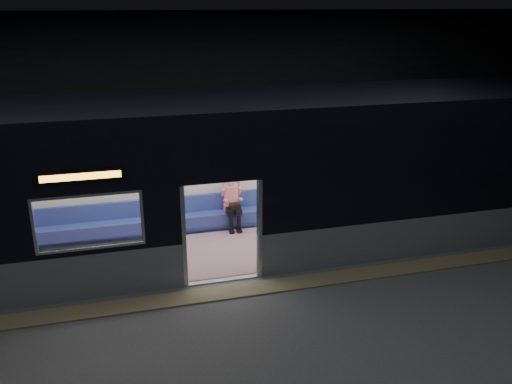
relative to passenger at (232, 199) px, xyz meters
name	(u,v)px	position (x,y,z in m)	size (l,w,h in m)	color
station_floor	(236,308)	(-0.75, -3.55, -0.77)	(24.00, 14.00, 0.01)	#47494C
station_envelope	(233,105)	(-0.75, -3.55, 2.90)	(24.00, 14.00, 5.00)	black
tactile_strip	(229,292)	(-0.75, -3.00, -0.75)	(22.80, 0.50, 0.03)	#8C7F59
metro_car	(207,170)	(-0.75, -1.00, 1.09)	(18.00, 3.04, 3.35)	gray
passenger	(232,199)	(0.00, 0.00, 0.00)	(0.36, 0.63, 1.28)	black
handbag	(235,206)	(0.03, -0.20, -0.11)	(0.24, 0.20, 0.12)	black
transit_map	(315,161)	(2.21, 0.31, 0.70)	(0.94, 0.03, 0.61)	white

